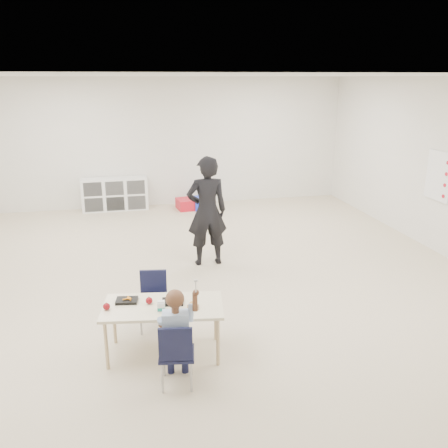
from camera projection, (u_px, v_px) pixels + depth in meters
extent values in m
plane|color=beige|center=(205.00, 284.00, 6.67)|extent=(9.00, 9.00, 0.00)
plane|color=white|center=(202.00, 76.00, 5.83)|extent=(9.00, 9.00, 0.00)
cube|color=white|center=(167.00, 143.00, 10.44)|extent=(8.00, 0.02, 2.80)
cube|color=white|center=(387.00, 411.00, 2.06)|extent=(8.00, 0.02, 2.80)
cube|color=beige|center=(163.00, 307.00, 4.83)|extent=(1.30, 0.79, 0.03)
cube|color=black|center=(173.00, 302.00, 4.87)|extent=(0.24, 0.19, 0.03)
cube|color=black|center=(127.00, 301.00, 4.90)|extent=(0.24, 0.19, 0.03)
cube|color=white|center=(161.00, 306.00, 4.71)|extent=(0.08, 0.08, 0.10)
ellipsoid|color=tan|center=(193.00, 305.00, 4.77)|extent=(0.09, 0.09, 0.07)
sphere|color=maroon|center=(149.00, 301.00, 4.85)|extent=(0.07, 0.07, 0.07)
sphere|color=maroon|center=(107.00, 307.00, 4.73)|extent=(0.07, 0.07, 0.07)
cube|color=white|center=(115.00, 194.00, 10.30)|extent=(1.40, 0.40, 0.70)
cube|color=white|center=(438.00, 176.00, 7.68)|extent=(0.02, 0.60, 0.80)
imported|color=black|center=(207.00, 211.00, 7.16)|extent=(0.62, 0.41, 1.68)
cube|color=red|center=(186.00, 204.00, 10.40)|extent=(0.42, 0.51, 0.23)
cube|color=yellow|center=(194.00, 204.00, 10.45)|extent=(0.32, 0.40, 0.19)
cube|color=#1A31C9|center=(202.00, 203.00, 10.48)|extent=(0.41, 0.51, 0.24)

